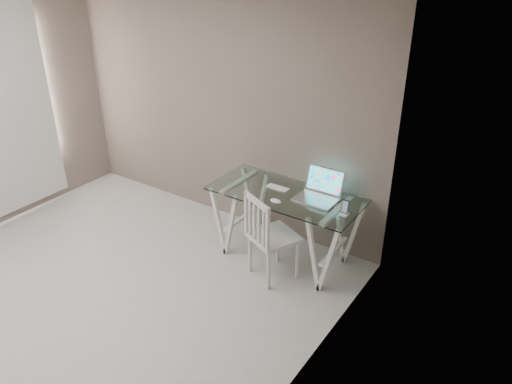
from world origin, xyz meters
TOP-DOWN VIEW (x-y plane):
  - room at (-0.06, 0.02)m, footprint 4.50×4.52m
  - desk at (1.11, 1.83)m, footprint 1.50×0.70m
  - chair at (1.14, 1.44)m, footprint 0.54×0.54m
  - laptop at (1.42, 1.94)m, footprint 0.39×0.36m
  - keyboard at (0.98, 1.88)m, footprint 0.25×0.11m
  - mouse at (1.13, 1.61)m, footprint 0.11×0.07m
  - phone_dock at (1.76, 1.77)m, footprint 0.08×0.08m

SIDE VIEW (x-z plane):
  - desk at x=1.11m, z-range 0.01..0.76m
  - chair at x=1.14m, z-range 0.05..0.94m
  - keyboard at x=0.98m, z-range 0.75..0.75m
  - mouse at x=1.13m, z-range 0.75..0.78m
  - phone_dock at x=1.76m, z-range 0.71..0.86m
  - laptop at x=1.42m, z-range 0.68..0.94m
  - room at x=-0.06m, z-range 0.36..3.07m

